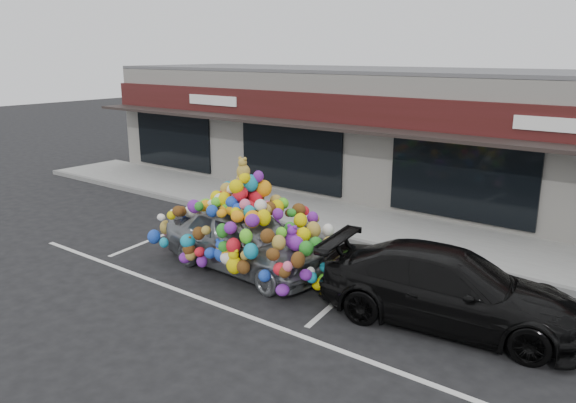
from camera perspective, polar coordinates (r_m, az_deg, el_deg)
The scene contains 9 objects.
ground at distance 13.68m, azimuth -3.79°, elevation -5.92°, with size 90.00×90.00×0.00m, color black.
shop_building at distance 20.08m, azimuth 12.37°, elevation 6.85°, with size 24.00×7.20×4.31m.
sidewalk at distance 16.70m, azimuth 5.33°, elevation -1.80°, with size 26.00×3.00×0.15m, color gray.
kerb at distance 15.50m, azimuth 2.34°, elevation -3.07°, with size 26.00×0.18×0.16m, color slate.
parking_stripe_left at distance 15.99m, azimuth -11.95°, elevation -3.09°, with size 0.12×4.40×0.01m, color silver.
parking_stripe_mid at distance 12.29m, azimuth 6.78°, elevation -8.45°, with size 0.12×4.40×0.01m, color silver.
lane_line at distance 10.88m, azimuth -3.91°, elevation -11.60°, with size 14.00×0.12×0.01m, color silver.
toy_car at distance 12.81m, azimuth -4.39°, elevation -3.15°, with size 3.07×4.62×2.64m.
black_sedan at distance 10.77m, azimuth 16.07°, elevation -8.46°, with size 4.78×1.94×1.39m, color black.
Camera 1 is at (8.53, -9.54, 4.86)m, focal length 35.00 mm.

